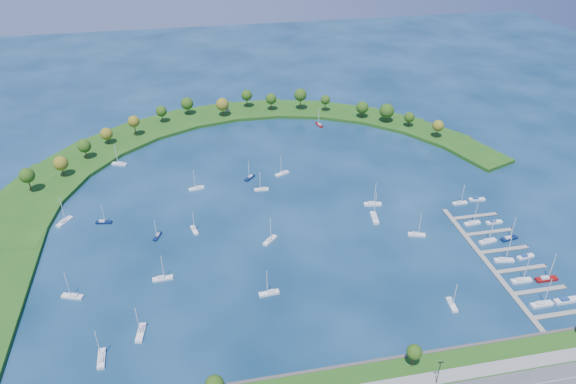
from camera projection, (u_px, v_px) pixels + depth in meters
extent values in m
plane|color=#07263F|center=(280.00, 205.00, 261.34)|extent=(700.00, 700.00, 0.00)
cube|color=#474442|center=(336.00, 369.00, 175.47)|extent=(420.00, 1.20, 1.80)
cylinder|color=#382314|center=(413.00, 360.00, 173.98)|extent=(0.56, 0.56, 5.60)
sphere|color=#224B12|center=(414.00, 352.00, 171.95)|extent=(5.20, 5.20, 5.20)
cylinder|color=black|center=(438.00, 373.00, 166.97)|extent=(0.24, 0.24, 10.00)
cube|color=#225215|center=(11.00, 223.00, 246.53)|extent=(43.73, 48.72, 2.00)
cube|color=#225215|center=(41.00, 189.00, 272.62)|extent=(50.23, 54.30, 2.00)
cube|color=#225215|center=(78.00, 162.00, 297.55)|extent=(54.07, 56.09, 2.00)
cube|color=#225215|center=(119.00, 141.00, 319.87)|extent=(55.20, 54.07, 2.00)
cube|color=#225215|center=(163.00, 126.00, 338.29)|extent=(53.65, 48.47, 2.00)
cube|color=#225215|center=(207.00, 116.00, 351.74)|extent=(49.62, 39.75, 2.00)
cube|color=#225215|center=(252.00, 110.00, 359.44)|extent=(44.32, 29.96, 2.00)
cube|color=#225215|center=(297.00, 109.00, 360.96)|extent=(49.49, 38.05, 2.00)
cube|color=#225215|center=(342.00, 113.00, 356.19)|extent=(51.13, 44.12, 2.00)
cube|color=#225215|center=(386.00, 120.00, 345.43)|extent=(49.19, 47.96, 2.00)
cube|color=#225215|center=(430.00, 133.00, 329.28)|extent=(43.90, 49.49, 2.00)
cube|color=#225215|center=(471.00, 151.00, 308.69)|extent=(35.67, 48.74, 2.00)
cylinder|color=#382314|center=(30.00, 185.00, 265.63)|extent=(0.56, 0.56, 8.33)
sphere|color=#224B12|center=(27.00, 175.00, 262.62)|extent=(7.63, 7.63, 7.63)
cylinder|color=#382314|center=(63.00, 171.00, 279.78)|extent=(0.56, 0.56, 6.41)
sphere|color=#6A6617|center=(61.00, 163.00, 277.27)|extent=(7.70, 7.70, 7.70)
cylinder|color=#382314|center=(86.00, 154.00, 296.76)|extent=(0.56, 0.56, 6.45)
sphere|color=#224B12|center=(84.00, 146.00, 294.28)|extent=(7.42, 7.42, 7.42)
cylinder|color=#382314|center=(108.00, 140.00, 312.95)|extent=(0.56, 0.56, 5.10)
sphere|color=#6A6617|center=(106.00, 134.00, 310.83)|extent=(7.32, 7.32, 7.32)
cylinder|color=#382314|center=(135.00, 130.00, 321.03)|extent=(0.56, 0.56, 8.39)
sphere|color=#6A6617|center=(134.00, 121.00, 318.06)|extent=(7.09, 7.09, 7.09)
cylinder|color=#382314|center=(162.00, 118.00, 338.40)|extent=(0.56, 0.56, 6.52)
sphere|color=#224B12|center=(161.00, 111.00, 335.94)|extent=(6.98, 6.98, 6.98)
cylinder|color=#382314|center=(188.00, 110.00, 349.18)|extent=(0.56, 0.56, 6.29)
sphere|color=#224B12|center=(187.00, 104.00, 346.66)|extent=(8.11, 8.11, 8.11)
cylinder|color=#382314|center=(223.00, 111.00, 346.99)|extent=(0.56, 0.56, 6.68)
sphere|color=#6A6617|center=(222.00, 104.00, 344.33)|extent=(8.43, 8.43, 8.43)
cylinder|color=#382314|center=(247.00, 102.00, 359.40)|extent=(0.56, 0.56, 7.39)
sphere|color=#224B12|center=(247.00, 95.00, 356.66)|extent=(7.42, 7.42, 7.42)
cylinder|color=#382314|center=(271.00, 106.00, 355.15)|extent=(0.56, 0.56, 6.87)
sphere|color=#224B12|center=(271.00, 99.00, 352.57)|extent=(7.28, 7.28, 7.28)
cylinder|color=#382314|center=(300.00, 104.00, 355.34)|extent=(0.56, 0.56, 9.08)
sphere|color=#224B12|center=(300.00, 95.00, 352.05)|extent=(8.40, 8.40, 8.40)
cylinder|color=#382314|center=(325.00, 107.00, 353.40)|extent=(0.56, 0.56, 7.18)
sphere|color=#224B12|center=(325.00, 100.00, 350.84)|extent=(6.33, 6.33, 6.33)
cylinder|color=#382314|center=(362.00, 114.00, 345.28)|extent=(0.56, 0.56, 5.54)
sphere|color=#224B12|center=(362.00, 107.00, 342.97)|extent=(8.04, 8.04, 8.04)
cylinder|color=#382314|center=(386.00, 118.00, 339.43)|extent=(0.56, 0.56, 5.81)
sphere|color=#224B12|center=(387.00, 111.00, 336.90)|extent=(9.39, 9.39, 9.39)
cylinder|color=#382314|center=(409.00, 123.00, 333.43)|extent=(0.56, 0.56, 5.21)
sphere|color=#224B12|center=(409.00, 117.00, 331.35)|extent=(6.62, 6.62, 6.62)
cylinder|color=#382314|center=(437.00, 133.00, 319.70)|extent=(0.56, 0.56, 6.53)
sphere|color=#6A6617|center=(438.00, 126.00, 317.24)|extent=(6.98, 6.98, 6.98)
cylinder|color=gray|center=(227.00, 109.00, 353.87)|extent=(2.20, 2.20, 4.07)
cylinder|color=gray|center=(227.00, 106.00, 352.71)|extent=(2.60, 2.60, 0.30)
cube|color=gray|center=(487.00, 262.00, 223.13)|extent=(2.20, 82.00, 0.40)
cube|color=gray|center=(561.00, 314.00, 197.62)|extent=(22.00, 2.00, 0.40)
cube|color=gray|center=(541.00, 290.00, 208.62)|extent=(22.00, 2.00, 0.40)
cylinder|color=#382314|center=(565.00, 286.00, 210.28)|extent=(0.36, 0.36, 1.60)
cube|color=gray|center=(522.00, 269.00, 219.62)|extent=(22.00, 2.00, 0.40)
cylinder|color=#382314|center=(545.00, 265.00, 221.27)|extent=(0.36, 0.36, 1.60)
cube|color=gray|center=(505.00, 250.00, 230.62)|extent=(22.00, 2.00, 0.40)
cylinder|color=#382314|center=(528.00, 246.00, 232.27)|extent=(0.36, 0.36, 1.60)
cube|color=gray|center=(489.00, 232.00, 241.61)|extent=(22.00, 2.00, 0.40)
cylinder|color=#382314|center=(511.00, 229.00, 243.27)|extent=(0.36, 0.36, 1.60)
cube|color=gray|center=(475.00, 216.00, 252.61)|extent=(22.00, 2.00, 0.40)
cylinder|color=#382314|center=(496.00, 213.00, 254.27)|extent=(0.36, 0.36, 1.60)
cube|color=#0A1840|center=(250.00, 178.00, 283.18)|extent=(6.55, 6.77, 0.88)
cube|color=silver|center=(250.00, 176.00, 283.31)|extent=(2.82, 2.87, 0.62)
cylinder|color=silver|center=(249.00, 170.00, 279.89)|extent=(0.32, 0.32, 9.94)
cube|color=white|center=(72.00, 297.00, 205.32)|extent=(8.69, 5.03, 1.01)
cube|color=silver|center=(74.00, 295.00, 204.77)|extent=(3.32, 2.54, 0.70)
cylinder|color=silver|center=(67.00, 284.00, 202.15)|extent=(0.32, 0.32, 11.32)
cube|color=white|center=(374.00, 218.00, 250.93)|extent=(4.02, 9.88, 1.15)
cube|color=silver|center=(375.00, 217.00, 249.60)|extent=(2.34, 3.59, 0.81)
cylinder|color=silver|center=(375.00, 205.00, 247.86)|extent=(0.32, 0.32, 12.95)
cube|color=white|center=(197.00, 188.00, 273.87)|extent=(8.07, 3.66, 0.94)
cube|color=silver|center=(198.00, 187.00, 273.70)|extent=(2.97, 2.03, 0.65)
cylinder|color=silver|center=(194.00, 179.00, 270.64)|extent=(0.32, 0.32, 10.52)
cube|color=white|center=(269.00, 293.00, 206.89)|extent=(8.24, 3.00, 0.97)
cube|color=silver|center=(271.00, 291.00, 206.65)|extent=(2.96, 1.84, 0.68)
cylinder|color=silver|center=(267.00, 282.00, 203.60)|extent=(0.32, 0.32, 10.89)
cube|color=white|center=(373.00, 204.00, 261.10)|extent=(8.98, 3.71, 1.05)
cube|color=silver|center=(371.00, 203.00, 260.59)|extent=(3.27, 2.14, 0.73)
cylinder|color=silver|center=(375.00, 193.00, 257.74)|extent=(0.32, 0.32, 11.77)
cube|color=white|center=(417.00, 235.00, 239.68)|extent=(8.05, 4.45, 0.93)
cube|color=silver|center=(415.00, 233.00, 239.33)|extent=(3.05, 2.28, 0.65)
cylinder|color=silver|center=(420.00, 225.00, 236.60)|extent=(0.32, 0.32, 10.47)
cube|color=white|center=(194.00, 230.00, 242.68)|extent=(3.61, 7.52, 0.87)
cube|color=silver|center=(194.00, 228.00, 242.85)|extent=(1.95, 2.79, 0.61)
cylinder|color=silver|center=(194.00, 221.00, 239.41)|extent=(0.32, 0.32, 9.78)
cube|color=white|center=(163.00, 279.00, 214.23)|extent=(8.28, 2.67, 0.98)
cube|color=silver|center=(161.00, 277.00, 213.62)|extent=(2.94, 1.73, 0.69)
cylinder|color=silver|center=(163.00, 267.00, 211.18)|extent=(0.32, 0.32, 11.05)
cube|color=white|center=(65.00, 222.00, 248.21)|extent=(7.04, 8.89, 1.08)
cube|color=silver|center=(63.00, 221.00, 247.01)|extent=(3.20, 3.60, 0.76)
cylinder|color=silver|center=(63.00, 209.00, 245.28)|extent=(0.32, 0.32, 12.14)
cube|color=maroon|center=(319.00, 125.00, 340.80)|extent=(3.77, 7.70, 0.89)
cube|color=silver|center=(320.00, 124.00, 339.83)|extent=(2.03, 2.87, 0.62)
cylinder|color=silver|center=(319.00, 117.00, 338.38)|extent=(0.32, 0.32, 10.02)
cube|color=white|center=(270.00, 240.00, 236.00)|extent=(7.41, 7.40, 0.98)
cube|color=silver|center=(269.00, 240.00, 234.98)|extent=(3.16, 3.16, 0.69)
cylinder|color=silver|center=(271.00, 229.00, 233.29)|extent=(0.32, 0.32, 11.04)
cube|color=white|center=(452.00, 305.00, 201.51)|extent=(2.97, 7.93, 0.93)
cube|color=silver|center=(451.00, 302.00, 201.75)|extent=(1.79, 2.85, 0.65)
cylinder|color=silver|center=(455.00, 295.00, 197.99)|extent=(0.32, 0.32, 10.45)
cube|color=white|center=(102.00, 359.00, 179.45)|extent=(2.73, 8.78, 1.04)
cube|color=silver|center=(101.00, 359.00, 178.27)|extent=(1.81, 3.10, 0.73)
cylinder|color=silver|center=(98.00, 344.00, 176.65)|extent=(0.32, 0.32, 11.75)
cube|color=white|center=(282.00, 174.00, 286.82)|extent=(8.28, 5.39, 0.97)
cube|color=silver|center=(283.00, 172.00, 286.79)|extent=(3.23, 2.61, 0.68)
cylinder|color=silver|center=(281.00, 165.00, 283.37)|extent=(0.32, 0.32, 10.89)
cube|color=white|center=(261.00, 190.00, 273.03)|extent=(7.47, 2.54, 0.88)
cube|color=silver|center=(263.00, 188.00, 272.71)|extent=(2.66, 1.61, 0.62)
cylinder|color=silver|center=(260.00, 181.00, 270.11)|extent=(0.32, 0.32, 9.92)
cube|color=white|center=(119.00, 164.00, 296.12)|extent=(8.70, 5.20, 1.01)
cube|color=silver|center=(120.00, 163.00, 295.55)|extent=(3.34, 2.59, 0.71)
cylinder|color=silver|center=(116.00, 154.00, 292.95)|extent=(0.32, 0.32, 11.35)
cube|color=#0A1840|center=(104.00, 222.00, 248.03)|extent=(7.66, 3.31, 0.89)
cube|color=silver|center=(102.00, 221.00, 247.62)|extent=(2.81, 1.87, 0.62)
cylinder|color=silver|center=(103.00, 213.00, 245.16)|extent=(0.32, 0.32, 10.02)
cube|color=white|center=(141.00, 333.00, 189.32)|extent=(3.85, 9.20, 1.07)
cube|color=silver|center=(141.00, 329.00, 189.60)|extent=(2.21, 3.36, 0.75)
cylinder|color=silver|center=(138.00, 321.00, 185.25)|extent=(0.32, 0.32, 12.04)
cube|color=#0A1840|center=(157.00, 236.00, 238.74)|extent=(4.16, 6.72, 0.78)
cube|color=silver|center=(158.00, 234.00, 238.93)|extent=(2.05, 2.59, 0.55)
cylinder|color=silver|center=(156.00, 228.00, 235.77)|extent=(0.32, 0.32, 8.79)
cube|color=white|center=(542.00, 304.00, 201.55)|extent=(8.92, 2.65, 1.06)
cube|color=silver|center=(540.00, 303.00, 200.91)|extent=(3.14, 1.80, 0.75)
cylinder|color=silver|center=(548.00, 291.00, 198.24)|extent=(0.32, 0.32, 11.98)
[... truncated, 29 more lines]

